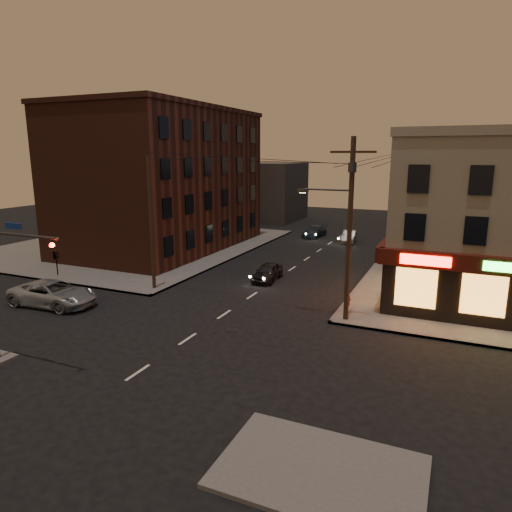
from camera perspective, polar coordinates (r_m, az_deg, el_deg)
The scene contains 15 objects.
ground at distance 23.93m, azimuth -8.56°, elevation -10.23°, with size 120.00×120.00×0.00m, color black.
sidewalk_nw at distance 48.92m, azimuth -14.53°, elevation 1.43°, with size 24.00×28.00×0.15m, color #514F4C.
brick_apartment at distance 46.02m, azimuth -11.52°, elevation 9.16°, with size 12.00×20.00×13.00m, color #492317.
bg_building_ne_a at distance 56.83m, azimuth 25.87°, elevation 5.58°, with size 10.00×12.00×7.00m, color #3F3D3A.
bg_building_nw at distance 65.69m, azimuth 1.42°, elevation 8.06°, with size 9.00×10.00×8.00m, color #3F3D3A.
bg_building_ne_b at distance 70.79m, azimuth 23.93°, elevation 6.51°, with size 8.00×8.00×6.00m, color #3F3D3A.
utility_pole_main at distance 25.13m, azimuth 11.41°, elevation 4.42°, with size 4.20×0.44×10.00m.
utility_pole_far at distance 50.99m, azimuth 18.03°, elevation 6.86°, with size 0.26×0.26×9.00m, color #382619.
utility_pole_west at distance 31.64m, azimuth -12.98°, elevation 3.97°, with size 0.24×0.24×9.00m, color #382619.
traffic_signal at distance 22.41m, azimuth -29.02°, elevation -2.11°, with size 4.49×0.32×6.47m.
suv_cross at distance 31.06m, azimuth -24.05°, elevation -4.32°, with size 2.57×5.57×1.55m, color gray.
sedan_near at distance 34.04m, azimuth 1.47°, elevation -2.00°, with size 1.51×3.76×1.28m, color black.
sedan_mid at distance 49.76m, azimuth 11.57°, elevation 2.42°, with size 1.33×3.82×1.26m, color slate.
sedan_far at distance 52.37m, azimuth 7.31°, elevation 3.06°, with size 1.74×4.27×1.24m, color #1C2738.
fire_hydrant at distance 28.69m, azimuth 11.47°, elevation -5.32°, with size 0.31×0.31×0.68m.
Camera 1 is at (12.03, -18.51, 9.25)m, focal length 32.00 mm.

